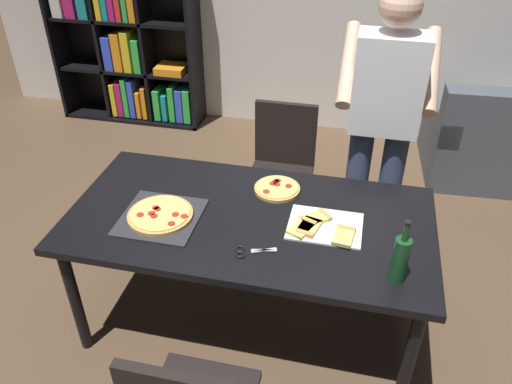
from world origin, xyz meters
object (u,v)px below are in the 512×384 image
object	(u,v)px
person_serving_pizza	(383,120)
kitchen_scissors	(249,251)
pepperoni_pizza_on_tray	(160,215)
second_pizza_plain	(277,188)
wine_bottle	(400,259)
bookshelf	(123,16)
dining_table	(249,227)
chair_far_side	(282,162)

from	to	relation	value
person_serving_pizza	kitchen_scissors	distance (m)	1.17
pepperoni_pizza_on_tray	second_pizza_plain	xyz separation A→B (m)	(0.52, 0.37, -0.00)
pepperoni_pizza_on_tray	wine_bottle	xyz separation A→B (m)	(1.15, -0.18, 0.10)
bookshelf	person_serving_pizza	distance (m)	2.88
dining_table	bookshelf	distance (m)	2.97
bookshelf	second_pizza_plain	world-z (taller)	bookshelf
kitchen_scissors	wine_bottle	bearing A→B (deg)	-2.51
dining_table	wine_bottle	xyz separation A→B (m)	(0.72, -0.29, 0.19)
kitchen_scissors	second_pizza_plain	distance (m)	0.53
bookshelf	kitchen_scissors	bearing A→B (deg)	-55.35
dining_table	person_serving_pizza	xyz separation A→B (m)	(0.61, 0.73, 0.32)
chair_far_side	kitchen_scissors	bearing A→B (deg)	-87.17
kitchen_scissors	second_pizza_plain	world-z (taller)	second_pizza_plain
bookshelf	pepperoni_pizza_on_tray	distance (m)	2.83
dining_table	pepperoni_pizza_on_tray	size ratio (longest dim) A/B	4.74
kitchen_scissors	dining_table	bearing A→B (deg)	102.80
dining_table	chair_far_side	bearing A→B (deg)	90.00
bookshelf	kitchen_scissors	world-z (taller)	bookshelf
chair_far_side	second_pizza_plain	xyz separation A→B (m)	(0.09, -0.69, 0.25)
pepperoni_pizza_on_tray	kitchen_scissors	bearing A→B (deg)	-17.46
dining_table	person_serving_pizza	distance (m)	1.01
bookshelf	kitchen_scissors	xyz separation A→B (m)	(1.82, -2.64, -0.25)
second_pizza_plain	bookshelf	bearing A→B (deg)	131.32
person_serving_pizza	kitchen_scissors	xyz separation A→B (m)	(-0.55, -1.00, -0.24)
bookshelf	pepperoni_pizza_on_tray	world-z (taller)	bookshelf
chair_far_side	bookshelf	distance (m)	2.32
wine_bottle	second_pizza_plain	world-z (taller)	wine_bottle
dining_table	person_serving_pizza	world-z (taller)	person_serving_pizza
chair_far_side	dining_table	bearing A→B (deg)	-90.00
person_serving_pizza	second_pizza_plain	world-z (taller)	person_serving_pizza
chair_far_side	person_serving_pizza	bearing A→B (deg)	-19.85
chair_far_side	bookshelf	world-z (taller)	bookshelf
pepperoni_pizza_on_tray	dining_table	bearing A→B (deg)	14.36
chair_far_side	second_pizza_plain	size ratio (longest dim) A/B	3.61
second_pizza_plain	pepperoni_pizza_on_tray	bearing A→B (deg)	-144.54
person_serving_pizza	wine_bottle	bearing A→B (deg)	-83.83
dining_table	wine_bottle	size ratio (longest dim) A/B	5.82
pepperoni_pizza_on_tray	kitchen_scissors	distance (m)	0.52
chair_far_side	wine_bottle	bearing A→B (deg)	-59.99
bookshelf	second_pizza_plain	xyz separation A→B (m)	(1.86, -2.11, -0.24)
dining_table	second_pizza_plain	distance (m)	0.29
chair_far_side	kitchen_scissors	world-z (taller)	chair_far_side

